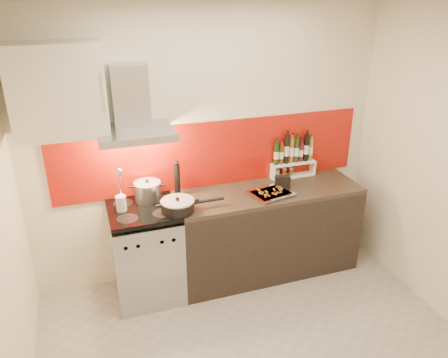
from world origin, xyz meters
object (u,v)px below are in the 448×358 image
object	(u,v)px
pepper_mill	(177,179)
baking_tray	(271,193)
saute_pan	(178,205)
range_stove	(147,254)
counter	(267,231)
stock_pot	(148,191)

from	to	relation	value
pepper_mill	baking_tray	size ratio (longest dim) A/B	0.80
saute_pan	baking_tray	xyz separation A→B (m)	(0.89, 0.05, -0.05)
range_stove	saute_pan	world-z (taller)	saute_pan
counter	saute_pan	bearing A→B (deg)	-170.62
stock_pot	saute_pan	world-z (taller)	stock_pot
stock_pot	range_stove	bearing A→B (deg)	-117.67
saute_pan	pepper_mill	size ratio (longest dim) A/B	1.59
range_stove	saute_pan	distance (m)	0.61
saute_pan	baking_tray	size ratio (longest dim) A/B	1.28
range_stove	saute_pan	xyz separation A→B (m)	(0.29, -0.15, 0.52)
range_stove	pepper_mill	world-z (taller)	pepper_mill
stock_pot	pepper_mill	world-z (taller)	pepper_mill
pepper_mill	range_stove	bearing A→B (deg)	-155.88
saute_pan	pepper_mill	distance (m)	0.33
counter	saute_pan	xyz separation A→B (m)	(-0.91, -0.15, 0.51)
baking_tray	stock_pot	bearing A→B (deg)	167.95
range_stove	counter	world-z (taller)	range_stove
stock_pot	pepper_mill	bearing A→B (deg)	3.02
saute_pan	counter	bearing A→B (deg)	9.38
pepper_mill	baking_tray	bearing A→B (deg)	-16.79
baking_tray	pepper_mill	bearing A→B (deg)	163.21
stock_pot	pepper_mill	size ratio (longest dim) A/B	0.68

